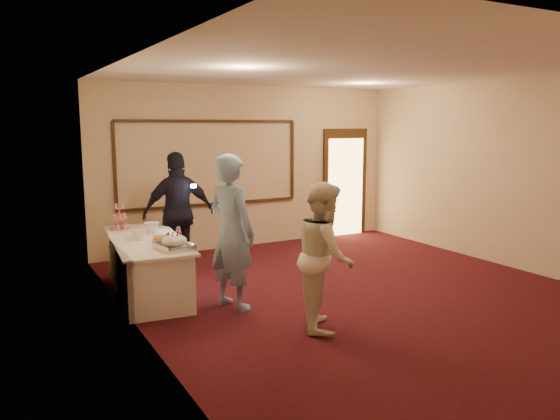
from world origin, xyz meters
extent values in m
plane|color=black|center=(0.00, 0.00, 0.00)|extent=(7.00, 7.00, 0.00)
cube|color=beige|center=(0.00, 3.50, 1.50)|extent=(6.00, 0.04, 3.00)
cube|color=beige|center=(-3.00, 0.00, 1.50)|extent=(0.04, 7.00, 3.00)
cube|color=beige|center=(3.00, 0.00, 1.50)|extent=(0.04, 7.00, 3.00)
cube|color=white|center=(0.00, 0.00, 3.00)|extent=(6.00, 7.00, 0.04)
cube|color=black|center=(-0.80, 3.47, 0.85)|extent=(3.40, 0.04, 0.05)
cube|color=black|center=(-0.80, 3.47, 2.35)|extent=(3.40, 0.04, 0.05)
cube|color=black|center=(-2.50, 3.47, 1.60)|extent=(0.05, 0.04, 1.50)
cube|color=black|center=(0.90, 3.47, 1.60)|extent=(0.05, 0.04, 1.50)
cube|color=black|center=(2.15, 3.46, 1.10)|extent=(1.05, 0.06, 2.20)
cube|color=#FFBF66|center=(2.15, 3.43, 1.00)|extent=(0.85, 0.02, 2.00)
cube|color=white|center=(-2.55, 1.42, 0.37)|extent=(1.03, 2.27, 0.74)
cube|color=white|center=(-2.55, 1.42, 0.76)|extent=(1.14, 2.40, 0.03)
cube|color=#AFB1B6|center=(-2.41, 0.63, 0.79)|extent=(0.43, 0.52, 0.04)
ellipsoid|color=white|center=(-2.41, 0.63, 0.88)|extent=(0.31, 0.31, 0.14)
cube|color=silver|center=(-2.31, 0.78, 0.81)|extent=(0.21, 0.29, 0.01)
cylinder|color=#ED5E89|center=(-2.71, 2.28, 0.96)|extent=(0.02, 0.02, 0.38)
cylinder|color=#ED5E89|center=(-2.71, 2.28, 0.78)|extent=(0.28, 0.28, 0.01)
cylinder|color=#ED5E89|center=(-2.71, 2.28, 0.93)|extent=(0.22, 0.22, 0.01)
cylinder|color=#ED5E89|center=(-2.71, 2.28, 1.08)|extent=(0.15, 0.15, 0.01)
cylinder|color=white|center=(-2.66, 1.38, 0.84)|extent=(0.17, 0.17, 0.14)
cylinder|color=white|center=(-2.66, 1.38, 0.91)|extent=(0.17, 0.17, 0.01)
cylinder|color=white|center=(-2.40, 1.69, 0.85)|extent=(0.19, 0.19, 0.16)
cylinder|color=white|center=(-2.40, 1.69, 0.93)|extent=(0.20, 0.20, 0.01)
cylinder|color=white|center=(-2.40, 1.21, 0.78)|extent=(0.26, 0.26, 0.01)
cylinder|color=olive|center=(-2.40, 1.21, 0.80)|extent=(0.23, 0.23, 0.04)
imported|color=#85AFE1|center=(-1.76, 0.35, 0.98)|extent=(0.68, 0.83, 1.95)
imported|color=white|center=(-1.11, -0.76, 0.84)|extent=(0.93, 1.01, 1.67)
imported|color=black|center=(-1.82, 2.26, 0.94)|extent=(1.13, 0.52, 1.88)
cube|color=white|center=(-1.67, 1.96, 1.38)|extent=(0.08, 0.05, 0.05)
camera|label=1|loc=(-4.42, -5.78, 2.31)|focal=35.00mm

